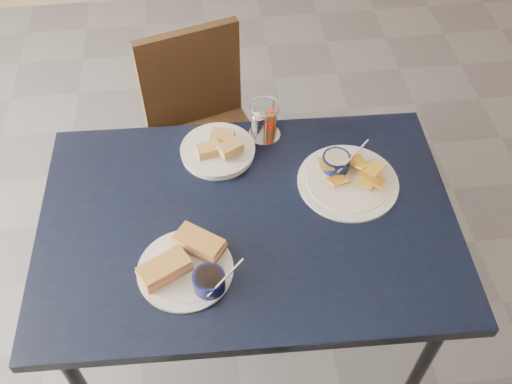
{
  "coord_description": "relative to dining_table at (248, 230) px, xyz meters",
  "views": [
    {
      "loc": [
        -0.04,
        -1.04,
        2.13
      ],
      "look_at": [
        0.09,
        0.04,
        0.82
      ],
      "focal_mm": 40.0,
      "sensor_mm": 36.0,
      "label": 1
    }
  ],
  "objects": [
    {
      "name": "plantain_plate",
      "position": [
        0.33,
        0.12,
        0.08
      ],
      "size": [
        0.32,
        0.32,
        0.12
      ],
      "color": "white",
      "rests_on": "dining_table"
    },
    {
      "name": "dining_table",
      "position": [
        0.0,
        0.0,
        0.0
      ],
      "size": [
        1.3,
        0.89,
        0.75
      ],
      "color": "black",
      "rests_on": "ground"
    },
    {
      "name": "condiment_caddy",
      "position": [
        0.09,
        0.35,
        0.12
      ],
      "size": [
        0.11,
        0.11,
        0.14
      ],
      "color": "silver",
      "rests_on": "dining_table"
    },
    {
      "name": "chair_far",
      "position": [
        -0.1,
        0.7,
        -0.18
      ],
      "size": [
        0.51,
        0.51,
        0.88
      ],
      "color": "#321F10",
      "rests_on": "ground"
    },
    {
      "name": "ground",
      "position": [
        -0.06,
        -0.0,
        -0.69
      ],
      "size": [
        6.0,
        6.0,
        0.0
      ],
      "primitive_type": "plane",
      "color": "#58585E",
      "rests_on": "ground"
    },
    {
      "name": "bread_basket",
      "position": [
        -0.07,
        0.28,
        0.08
      ],
      "size": [
        0.24,
        0.24,
        0.07
      ],
      "color": "white",
      "rests_on": "dining_table"
    },
    {
      "name": "sandwich_plate",
      "position": [
        -0.18,
        -0.17,
        0.09
      ],
      "size": [
        0.3,
        0.28,
        0.12
      ],
      "color": "white",
      "rests_on": "dining_table"
    }
  ]
}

